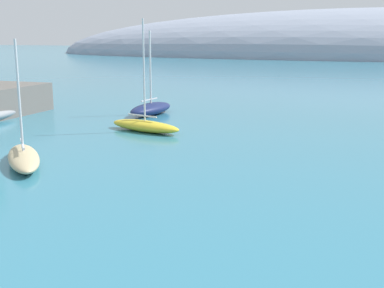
% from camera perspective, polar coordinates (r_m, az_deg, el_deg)
% --- Properties ---
extents(distant_ridge, '(241.54, 72.40, 31.71)m').
position_cam_1_polar(distant_ridge, '(179.98, 20.95, 9.30)').
color(distant_ridge, '#8E99AD').
rests_on(distant_ridge, ground).
extents(sailboat_navy_mid_mooring, '(2.87, 6.19, 7.48)m').
position_cam_1_polar(sailboat_navy_mid_mooring, '(45.59, -4.71, 4.09)').
color(sailboat_navy_mid_mooring, navy).
rests_on(sailboat_navy_mid_mooring, water).
extents(sailboat_sand_outer_mooring, '(5.54, 5.99, 6.91)m').
position_cam_1_polar(sailboat_sand_outer_mooring, '(29.31, -18.68, -1.43)').
color(sailboat_sand_outer_mooring, '#C6B284').
rests_on(sailboat_sand_outer_mooring, water).
extents(sailboat_yellow_end_of_line, '(6.50, 3.29, 8.25)m').
position_cam_1_polar(sailboat_yellow_end_of_line, '(37.57, -5.39, 2.15)').
color(sailboat_yellow_end_of_line, yellow).
rests_on(sailboat_yellow_end_of_line, water).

